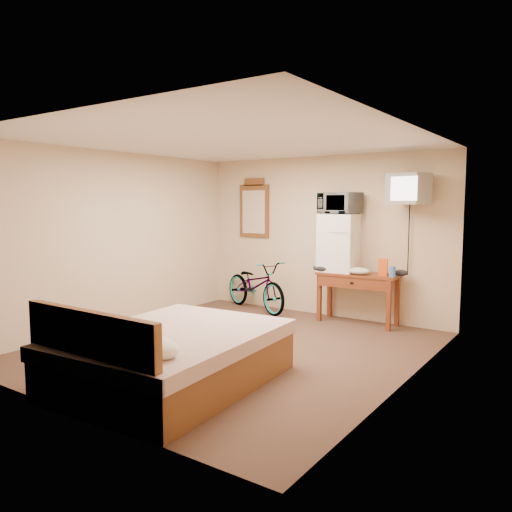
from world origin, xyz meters
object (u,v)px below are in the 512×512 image
desk (357,283)px  bicycle (256,285)px  bed (168,356)px  blue_cup (392,272)px  microwave (340,203)px  crt_television (409,189)px  mini_fridge (339,243)px  wall_mirror (254,209)px

desk → bicycle: bicycle is taller
bicycle → bed: bearing=-138.0°
desk → blue_cup: 0.59m
microwave → bicycle: 1.98m
bicycle → microwave: bearing=-64.6°
microwave → crt_television: bearing=9.8°
bed → mini_fridge: bearing=86.9°
blue_cup → bed: size_ratio=0.07×
bicycle → desk: bearing=-66.9°
blue_cup → mini_fridge: bearing=172.9°
microwave → crt_television: crt_television is taller
microwave → wall_mirror: 1.71m
crt_television → wall_mirror: (-2.73, 0.25, -0.29)m
mini_fridge → bed: mini_fridge is taller
microwave → blue_cup: size_ratio=3.87×
bicycle → blue_cup: bearing=-68.8°
blue_cup → bicycle: blue_cup is taller
wall_mirror → bicycle: (0.25, -0.32, -1.26)m
desk → bed: 3.43m
microwave → bed: 3.73m
microwave → desk: bearing=2.8°
desk → crt_television: (0.71, 0.02, 1.35)m
blue_cup → crt_television: (0.17, 0.07, 1.14)m
microwave → bicycle: microwave is taller
bed → blue_cup: bearing=72.4°
blue_cup → bed: (-1.05, -3.32, -0.53)m
bicycle → bed: 3.55m
desk → microwave: (-0.32, 0.05, 1.16)m
microwave → blue_cup: (0.87, -0.11, -0.94)m
crt_television → blue_cup: bearing=-155.7°
mini_fridge → blue_cup: (0.87, -0.11, -0.36)m
mini_fridge → wall_mirror: (-1.69, 0.22, 0.50)m
mini_fridge → bed: (-0.19, -3.42, -0.89)m
mini_fridge → bed: 3.54m
crt_television → bed: bearing=-109.8°
mini_fridge → blue_cup: bearing=-7.1°
blue_cup → wall_mirror: wall_mirror is taller
mini_fridge → microwave: microwave is taller
wall_mirror → bed: bearing=-67.5°
wall_mirror → bed: size_ratio=0.44×
wall_mirror → bed: (1.51, -3.64, -1.38)m
wall_mirror → bicycle: wall_mirror is taller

